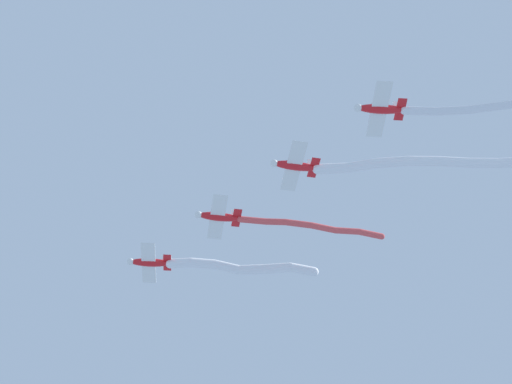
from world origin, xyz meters
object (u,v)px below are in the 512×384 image
airplane_left_wing (218,217)px  airplane_right_wing (294,166)px  airplane_slot (379,109)px  airplane_lead (149,262)px

airplane_left_wing → airplane_right_wing: airplane_right_wing is taller
airplane_left_wing → airplane_slot: (2.50, 18.31, 0.50)m
airplane_left_wing → airplane_slot: airplane_slot is taller
airplane_right_wing → airplane_slot: (1.25, 9.15, 0.25)m
airplane_lead → airplane_slot: 27.74m
airplane_lead → airplane_right_wing: airplane_right_wing is taller
airplane_lead → airplane_left_wing: airplane_left_wing is taller
airplane_lead → airplane_left_wing: bearing=134.9°
airplane_lead → airplane_slot: bearing=134.9°
airplane_lead → airplane_slot: size_ratio=1.00×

